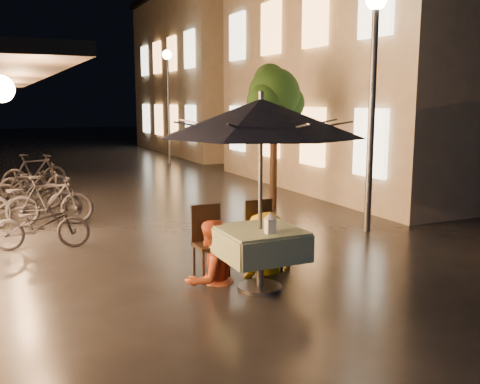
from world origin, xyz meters
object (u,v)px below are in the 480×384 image
table_lantern (270,222)px  bicycle_0 (41,225)px  person_yellow (266,214)px  streetlamp_near (373,68)px  patio_umbrella (261,118)px  person_orange (210,222)px  cafe_table (260,244)px

table_lantern → bicycle_0: (-2.35, 3.39, -0.52)m
table_lantern → person_yellow: size_ratio=0.15×
streetlamp_near → bicycle_0: size_ratio=2.79×
patio_umbrella → person_orange: size_ratio=1.56×
streetlamp_near → table_lantern: size_ratio=16.92×
patio_umbrella → cafe_table: bearing=90.0°
streetlamp_near → patio_umbrella: 3.75m
streetlamp_near → cafe_table: size_ratio=4.27×
streetlamp_near → person_orange: 4.39m
person_orange → bicycle_0: 3.24m
cafe_table → patio_umbrella: (0.00, -0.00, 1.56)m
table_lantern → person_yellow: 0.95m
table_lantern → person_yellow: (0.39, 0.86, -0.10)m
person_orange → patio_umbrella: bearing=114.1°
streetlamp_near → person_orange: size_ratio=2.63×
streetlamp_near → person_orange: streetlamp_near is taller
cafe_table → person_orange: bearing=131.2°
table_lantern → person_orange: (-0.46, 0.78, -0.11)m
person_orange → table_lantern: bearing=103.2°
patio_umbrella → streetlamp_near: bearing=30.9°
streetlamp_near → bicycle_0: (-5.49, 1.25, -2.52)m
patio_umbrella → person_yellow: (0.39, 0.60, -1.33)m
person_yellow → bicycle_0: 3.75m
cafe_table → bicycle_0: size_ratio=0.65×
cafe_table → person_yellow: size_ratio=0.61×
streetlamp_near → table_lantern: (-3.15, -2.14, -2.00)m
cafe_table → person_orange: (-0.46, 0.52, 0.22)m
streetlamp_near → patio_umbrella: streetlamp_near is taller
streetlamp_near → patio_umbrella: size_ratio=1.68×
cafe_table → patio_umbrella: 1.56m
patio_umbrella → table_lantern: size_ratio=10.04×
patio_umbrella → person_orange: patio_umbrella is taller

